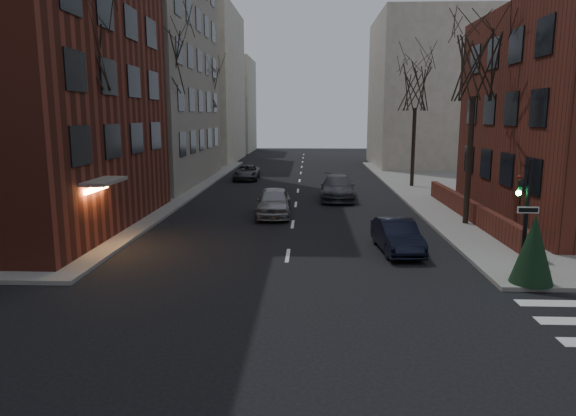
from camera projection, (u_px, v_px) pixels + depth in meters
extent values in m
cube|color=gray|center=(84.00, 6.00, 40.42)|extent=(18.00, 18.00, 28.00)
cube|color=#592319|center=(470.00, 210.00, 26.97)|extent=(0.35, 16.00, 1.00)
cube|color=beige|center=(179.00, 86.00, 61.87)|extent=(14.00, 16.00, 18.00)
cube|color=beige|center=(440.00, 92.00, 55.90)|extent=(14.00, 14.00, 16.00)
cube|color=beige|center=(220.00, 106.00, 78.86)|extent=(10.00, 12.00, 14.00)
cylinder|color=black|center=(526.00, 220.00, 16.92)|extent=(0.14, 0.14, 4.00)
cylinder|color=black|center=(521.00, 275.00, 17.26)|extent=(0.44, 0.44, 0.20)
imported|color=black|center=(520.00, 194.00, 16.78)|extent=(0.16, 0.20, 1.00)
sphere|color=#19FF4C|center=(519.00, 193.00, 16.72)|extent=(0.18, 0.18, 0.18)
cube|color=white|center=(528.00, 210.00, 16.74)|extent=(0.70, 0.03, 0.22)
cylinder|color=#2D231C|center=(88.00, 164.00, 22.29)|extent=(0.28, 0.28, 6.65)
cylinder|color=#2D231C|center=(164.00, 144.00, 34.06)|extent=(0.28, 0.28, 7.00)
cylinder|color=#2D231C|center=(206.00, 140.00, 47.89)|extent=(0.28, 0.28, 6.30)
cylinder|color=#2D231C|center=(469.00, 161.00, 25.53)|extent=(0.28, 0.28, 6.30)
cylinder|color=#2D231C|center=(413.00, 147.00, 39.33)|extent=(0.28, 0.28, 5.95)
cylinder|color=black|center=(156.00, 157.00, 30.19)|extent=(0.12, 0.12, 6.00)
sphere|color=#FFA54C|center=(154.00, 103.00, 29.64)|extent=(0.36, 0.36, 0.36)
cylinder|color=black|center=(217.00, 140.00, 49.85)|extent=(0.12, 0.12, 6.00)
sphere|color=#FFA54C|center=(216.00, 108.00, 49.30)|extent=(0.36, 0.36, 0.36)
imported|color=black|center=(397.00, 236.00, 21.05)|extent=(1.75, 4.17, 1.34)
imported|color=gray|center=(274.00, 202.00, 28.50)|extent=(2.00, 4.73, 1.60)
imported|color=#424348|center=(338.00, 188.00, 34.17)|extent=(2.41, 5.52, 1.58)
imported|color=#3E3F43|center=(247.00, 173.00, 44.68)|extent=(2.22, 4.62, 1.27)
cube|color=silver|center=(535.00, 257.00, 18.40)|extent=(0.39, 0.52, 0.80)
cone|color=black|center=(533.00, 249.00, 16.58)|extent=(1.52, 1.52, 2.27)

